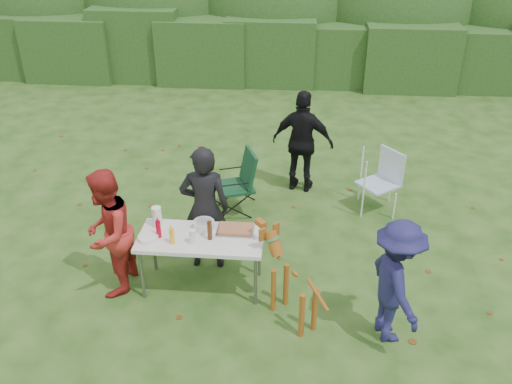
# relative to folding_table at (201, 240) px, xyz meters

# --- Properties ---
(ground) EXTENTS (80.00, 80.00, 0.00)m
(ground) POSITION_rel_folding_table_xyz_m (0.29, 0.28, -0.69)
(ground) COLOR #1E4211
(hedge_row) EXTENTS (22.00, 1.40, 1.70)m
(hedge_row) POSITION_rel_folding_table_xyz_m (0.29, 8.28, 0.16)
(hedge_row) COLOR #23471C
(hedge_row) RESTS_ON ground
(shrub_backdrop) EXTENTS (20.00, 2.60, 3.20)m
(shrub_backdrop) POSITION_rel_folding_table_xyz_m (0.29, 9.88, 0.91)
(shrub_backdrop) COLOR #3D6628
(shrub_backdrop) RESTS_ON ground
(folding_table) EXTENTS (1.50, 0.70, 0.74)m
(folding_table) POSITION_rel_folding_table_xyz_m (0.00, 0.00, 0.00)
(folding_table) COLOR silver
(folding_table) RESTS_ON ground
(person_cook) EXTENTS (0.65, 0.45, 1.70)m
(person_cook) POSITION_rel_folding_table_xyz_m (-0.03, 0.47, 0.16)
(person_cook) COLOR black
(person_cook) RESTS_ON ground
(person_red_jacket) EXTENTS (0.64, 0.81, 1.62)m
(person_red_jacket) POSITION_rel_folding_table_xyz_m (-1.09, -0.13, 0.12)
(person_red_jacket) COLOR #AB2622
(person_red_jacket) RESTS_ON ground
(person_black_puffy) EXTENTS (1.05, 0.62, 1.68)m
(person_black_puffy) POSITION_rel_folding_table_xyz_m (1.17, 2.64, 0.15)
(person_black_puffy) COLOR black
(person_black_puffy) RESTS_ON ground
(child) EXTENTS (0.79, 1.06, 1.47)m
(child) POSITION_rel_folding_table_xyz_m (2.20, -0.65, 0.05)
(child) COLOR #1C1C4D
(child) RESTS_ON ground
(dog) EXTENTS (0.99, 1.07, 1.00)m
(dog) POSITION_rel_folding_table_xyz_m (1.13, -0.50, -0.19)
(dog) COLOR brown
(dog) RESTS_ON ground
(camping_chair) EXTENTS (0.81, 0.81, 1.00)m
(camping_chair) POSITION_rel_folding_table_xyz_m (0.16, 1.80, -0.19)
(camping_chair) COLOR #123C22
(camping_chair) RESTS_ON ground
(lawn_chair) EXTENTS (0.79, 0.79, 0.96)m
(lawn_chair) POSITION_rel_folding_table_xyz_m (2.34, 2.09, -0.21)
(lawn_chair) COLOR teal
(lawn_chair) RESTS_ON ground
(food_tray) EXTENTS (0.45, 0.30, 0.02)m
(food_tray) POSITION_rel_folding_table_xyz_m (0.40, 0.15, 0.06)
(food_tray) COLOR #B7B7BA
(food_tray) RESTS_ON folding_table
(focaccia_bread) EXTENTS (0.40, 0.26, 0.04)m
(focaccia_bread) POSITION_rel_folding_table_xyz_m (0.40, 0.15, 0.09)
(focaccia_bread) COLOR #A66842
(focaccia_bread) RESTS_ON food_tray
(mustard_bottle) EXTENTS (0.06, 0.06, 0.20)m
(mustard_bottle) POSITION_rel_folding_table_xyz_m (-0.31, -0.16, 0.15)
(mustard_bottle) COLOR yellow
(mustard_bottle) RESTS_ON folding_table
(ketchup_bottle) EXTENTS (0.06, 0.06, 0.22)m
(ketchup_bottle) POSITION_rel_folding_table_xyz_m (-0.49, -0.05, 0.16)
(ketchup_bottle) COLOR #B50019
(ketchup_bottle) RESTS_ON folding_table
(beer_bottle) EXTENTS (0.06, 0.06, 0.24)m
(beer_bottle) POSITION_rel_folding_table_xyz_m (0.12, -0.03, 0.17)
(beer_bottle) COLOR #47230F
(beer_bottle) RESTS_ON folding_table
(paper_towel_roll) EXTENTS (0.12, 0.12, 0.26)m
(paper_towel_roll) POSITION_rel_folding_table_xyz_m (-0.57, 0.19, 0.18)
(paper_towel_roll) COLOR white
(paper_towel_roll) RESTS_ON folding_table
(cup_stack) EXTENTS (0.08, 0.08, 0.18)m
(cup_stack) POSITION_rel_folding_table_xyz_m (-0.06, -0.14, 0.14)
(cup_stack) COLOR white
(cup_stack) RESTS_ON folding_table
(pasta_bowl) EXTENTS (0.26, 0.26, 0.10)m
(pasta_bowl) POSITION_rel_folding_table_xyz_m (0.01, 0.18, 0.10)
(pasta_bowl) COLOR silver
(pasta_bowl) RESTS_ON folding_table
(plate_stack) EXTENTS (0.24, 0.24, 0.05)m
(plate_stack) POSITION_rel_folding_table_xyz_m (-0.61, -0.11, 0.08)
(plate_stack) COLOR white
(plate_stack) RESTS_ON folding_table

